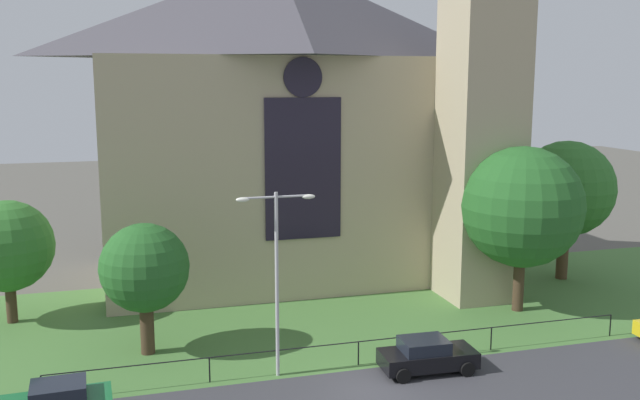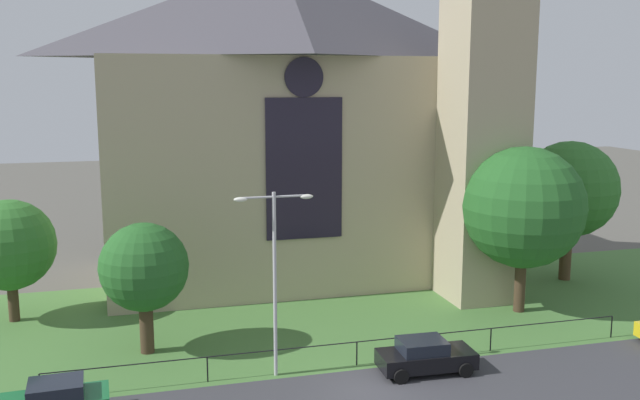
{
  "view_description": "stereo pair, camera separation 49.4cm",
  "coord_description": "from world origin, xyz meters",
  "px_view_note": "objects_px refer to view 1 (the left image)",
  "views": [
    {
      "loc": [
        -9.47,
        -25.76,
        12.66
      ],
      "look_at": [
        0.15,
        8.0,
        6.64
      ],
      "focal_mm": 39.45,
      "sensor_mm": 36.0,
      "label": 1
    },
    {
      "loc": [
        -8.99,
        -25.89,
        12.66
      ],
      "look_at": [
        0.15,
        8.0,
        6.64
      ],
      "focal_mm": 39.45,
      "sensor_mm": 36.0,
      "label": 2
    }
  ],
  "objects_px": {
    "tree_left_near": "(145,268)",
    "streetlamp_near": "(277,260)",
    "tree_left_far": "(7,246)",
    "church_building": "(293,118)",
    "tree_right_near": "(522,207)",
    "parked_car_black": "(427,355)",
    "tree_right_far": "(566,189)"
  },
  "relations": [
    {
      "from": "tree_left_near",
      "to": "streetlamp_near",
      "type": "height_order",
      "value": "streetlamp_near"
    },
    {
      "from": "tree_left_far",
      "to": "tree_left_near",
      "type": "distance_m",
      "value": 9.26
    },
    {
      "from": "church_building",
      "to": "tree_right_near",
      "type": "bearing_deg",
      "value": -45.39
    },
    {
      "from": "church_building",
      "to": "streetlamp_near",
      "type": "height_order",
      "value": "church_building"
    },
    {
      "from": "church_building",
      "to": "parked_car_black",
      "type": "xyz_separation_m",
      "value": [
        1.88,
        -16.68,
        -9.53
      ]
    },
    {
      "from": "tree_right_near",
      "to": "parked_car_black",
      "type": "relative_size",
      "value": 2.15
    },
    {
      "from": "church_building",
      "to": "tree_left_near",
      "type": "height_order",
      "value": "church_building"
    },
    {
      "from": "tree_right_near",
      "to": "streetlamp_near",
      "type": "height_order",
      "value": "tree_right_near"
    },
    {
      "from": "tree_right_far",
      "to": "streetlamp_near",
      "type": "bearing_deg",
      "value": -154.94
    },
    {
      "from": "tree_right_near",
      "to": "parked_car_black",
      "type": "height_order",
      "value": "tree_right_near"
    },
    {
      "from": "tree_right_far",
      "to": "streetlamp_near",
      "type": "relative_size",
      "value": 1.1
    },
    {
      "from": "church_building",
      "to": "parked_car_black",
      "type": "height_order",
      "value": "church_building"
    },
    {
      "from": "streetlamp_near",
      "to": "tree_right_near",
      "type": "bearing_deg",
      "value": 18.41
    },
    {
      "from": "tree_right_near",
      "to": "tree_left_far",
      "type": "bearing_deg",
      "value": 168.21
    },
    {
      "from": "church_building",
      "to": "tree_right_near",
      "type": "relative_size",
      "value": 2.84
    },
    {
      "from": "tree_right_near",
      "to": "tree_left_near",
      "type": "distance_m",
      "value": 20.14
    },
    {
      "from": "tree_left_far",
      "to": "tree_right_near",
      "type": "height_order",
      "value": "tree_right_near"
    },
    {
      "from": "tree_left_far",
      "to": "tree_right_far",
      "type": "bearing_deg",
      "value": -1.24
    },
    {
      "from": "church_building",
      "to": "streetlamp_near",
      "type": "xyz_separation_m",
      "value": [
        -4.5,
        -15.28,
        -5.13
      ]
    },
    {
      "from": "church_building",
      "to": "tree_left_far",
      "type": "distance_m",
      "value": 18.28
    },
    {
      "from": "tree_right_far",
      "to": "tree_left_near",
      "type": "xyz_separation_m",
      "value": [
        -26.23,
        -5.65,
        -1.74
      ]
    },
    {
      "from": "tree_left_near",
      "to": "streetlamp_near",
      "type": "xyz_separation_m",
      "value": [
        5.31,
        -4.13,
        1.04
      ]
    },
    {
      "from": "church_building",
      "to": "tree_left_near",
      "type": "distance_m",
      "value": 16.08
    },
    {
      "from": "tree_right_far",
      "to": "tree_right_near",
      "type": "height_order",
      "value": "tree_right_near"
    },
    {
      "from": "tree_right_far",
      "to": "tree_right_near",
      "type": "bearing_deg",
      "value": -141.73
    },
    {
      "from": "tree_right_far",
      "to": "tree_right_near",
      "type": "distance_m",
      "value": 7.87
    },
    {
      "from": "tree_left_far",
      "to": "tree_left_near",
      "type": "height_order",
      "value": "tree_left_far"
    },
    {
      "from": "tree_left_far",
      "to": "tree_right_near",
      "type": "xyz_separation_m",
      "value": [
        26.77,
        -5.59,
        1.72
      ]
    },
    {
      "from": "tree_left_near",
      "to": "streetlamp_near",
      "type": "relative_size",
      "value": 0.77
    },
    {
      "from": "tree_left_far",
      "to": "tree_left_near",
      "type": "xyz_separation_m",
      "value": [
        6.72,
        -6.36,
        -0.02
      ]
    },
    {
      "from": "tree_right_near",
      "to": "tree_left_near",
      "type": "relative_size",
      "value": 1.48
    },
    {
      "from": "streetlamp_near",
      "to": "church_building",
      "type": "bearing_deg",
      "value": 73.6
    }
  ]
}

